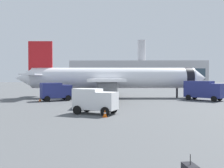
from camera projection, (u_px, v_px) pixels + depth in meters
airplane_at_gate at (112, 78)px, 45.33m from camera, size 35.68×32.11×10.50m
service_truck at (56, 91)px, 39.37m from camera, size 5.27×4.21×2.90m
fuel_truck at (203, 90)px, 39.99m from camera, size 6.06×5.81×3.20m
cargo_van at (95, 100)px, 24.99m from camera, size 4.83×3.61×2.60m
safety_cone_near at (105, 114)px, 22.96m from camera, size 0.44×0.44×0.69m
safety_cone_mid at (40, 99)px, 38.59m from camera, size 0.44×0.44×0.65m
terminal_building at (137, 73)px, 135.26m from camera, size 71.55×21.88×24.62m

